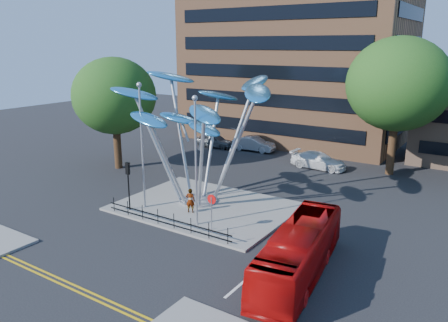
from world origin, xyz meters
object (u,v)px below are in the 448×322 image
Objects in this scene: no_entry_sign_island at (212,207)px; pedestrian at (190,200)px; street_lamp_left at (142,135)px; street_lamp_right at (196,150)px; parked_car_left at (215,141)px; parked_car_right at (318,160)px; tree_left at (114,96)px; parked_car_mid at (254,144)px; red_bus at (299,252)px; leaf_sculpture at (198,110)px; tree_right at (398,84)px; traffic_light_island at (128,176)px.

no_entry_sign_island is 1.42× the size of pedestrian.
street_lamp_right is (5.00, -0.50, -0.26)m from street_lamp_left.
parked_car_left is (-6.63, 18.58, -4.60)m from street_lamp_left.
no_entry_sign_island reaches higher than parked_car_right.
tree_left is 1.24× the size of street_lamp_right.
tree_left is 16.19m from street_lamp_right.
parked_car_mid reaches higher than parked_car_right.
no_entry_sign_island reaches higher than parked_car_left.
street_lamp_right is 21.67m from parked_car_mid.
street_lamp_left is 13.86m from red_bus.
street_lamp_right is at bearing -55.09° from leaf_sculpture.
tree_right is at bearing 83.56° from red_bus.
parked_car_mid is (-14.63, 1.00, -7.26)m from tree_right.
no_entry_sign_island is at bearing -178.50° from parked_car_right.
parked_car_right is at bearing 69.13° from street_lamp_left.
parked_car_mid is (-4.56, 16.32, -6.09)m from leaf_sculpture.
parked_car_right is (-6.60, 19.43, -0.57)m from red_bus.
street_lamp_right is 22.76m from parked_car_left.
leaf_sculpture is 18.89m from parked_car_left.
parked_car_mid is at bearing 105.61° from leaf_sculpture.
no_entry_sign_island is at bearing 125.01° from pedestrian.
pedestrian is at bearing -23.38° from tree_left.
tree_right is 25.09m from tree_left.
leaf_sculpture reaches higher than red_bus.
street_lamp_right is 2.42× the size of traffic_light_island.
red_bus reaches higher than no_entry_sign_island.
street_lamp_left reaches higher than red_bus.
street_lamp_right is (14.50, -7.00, -1.70)m from tree_left.
tree_right is at bearing 56.69° from leaf_sculpture.
no_entry_sign_island is (1.50, -0.48, -3.28)m from street_lamp_right.
leaf_sculpture is 3.71× the size of traffic_light_island.
tree_left reaches higher than leaf_sculpture.
parked_car_right is (3.02, 15.85, -0.25)m from pedestrian.
leaf_sculpture is at bearing -90.64° from pedestrian.
street_lamp_right is at bearing -163.58° from parked_car_mid.
parked_car_left is (-10.01, 17.65, -0.26)m from pedestrian.
no_entry_sign_island is 0.55× the size of parked_car_left.
pedestrian is at bearing -117.44° from tree_right.
pedestrian is 16.14m from parked_car_right.
leaf_sculpture is 4.83m from street_lamp_right.
traffic_light_island is at bearing -39.81° from tree_left.
traffic_light_island is 19.17m from parked_car_right.
traffic_light_island is (9.00, -7.50, -4.18)m from tree_left.
no_entry_sign_island is 6.73m from red_bus.
traffic_light_island is at bearing -178.66° from parked_car_mid.
traffic_light_island is 20.60m from parked_car_left.
tree_left is 6.00× the size of pedestrian.
red_bus is 1.82× the size of parked_car_right.
parked_car_right is (6.90, 17.78, -1.85)m from traffic_light_island.
street_lamp_right is 3.39× the size of no_entry_sign_island.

